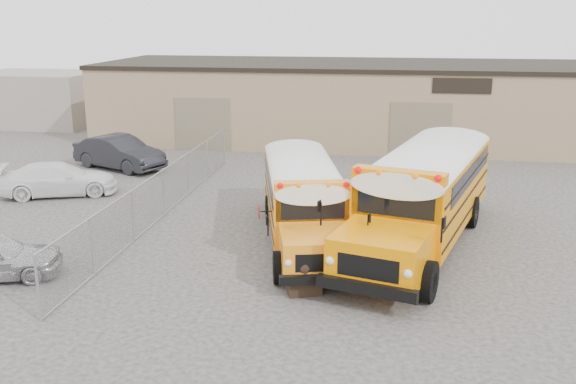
% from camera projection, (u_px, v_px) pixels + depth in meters
% --- Properties ---
extents(ground, '(120.00, 120.00, 0.00)m').
position_uv_depth(ground, '(309.00, 252.00, 20.92)').
color(ground, '#33312F').
rests_on(ground, ground).
extents(warehouse, '(30.20, 10.20, 4.67)m').
position_uv_depth(warehouse, '(352.00, 101.00, 39.30)').
color(warehouse, '#9B7C5F').
rests_on(warehouse, ground).
extents(chainlink_fence, '(0.07, 18.07, 1.81)m').
position_uv_depth(chainlink_fence, '(163.00, 193.00, 24.47)').
color(chainlink_fence, '#919499').
rests_on(chainlink_fence, ground).
extents(distant_building_left, '(8.00, 6.00, 3.60)m').
position_uv_depth(distant_building_left, '(38.00, 99.00, 44.79)').
color(distant_building_left, gray).
rests_on(distant_building_left, ground).
extents(school_bus_left, '(4.38, 9.64, 2.74)m').
position_uv_depth(school_bus_left, '(291.00, 157.00, 27.31)').
color(school_bus_left, orange).
rests_on(school_bus_left, ground).
extents(school_bus_right, '(5.57, 11.44, 3.26)m').
position_uv_depth(school_bus_right, '(461.00, 151.00, 27.25)').
color(school_bus_right, '#FB8900').
rests_on(school_bus_right, ground).
extents(tarp_bundle, '(1.14, 1.08, 1.38)m').
position_uv_depth(tarp_bundle, '(303.00, 268.00, 17.71)').
color(tarp_bundle, black).
rests_on(tarp_bundle, ground).
extents(car_white, '(5.19, 3.60, 1.40)m').
position_uv_depth(car_white, '(59.00, 179.00, 27.33)').
color(car_white, white).
rests_on(car_white, ground).
extents(car_dark, '(5.27, 3.61, 1.65)m').
position_uv_depth(car_dark, '(119.00, 152.00, 31.98)').
color(car_dark, black).
rests_on(car_dark, ground).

